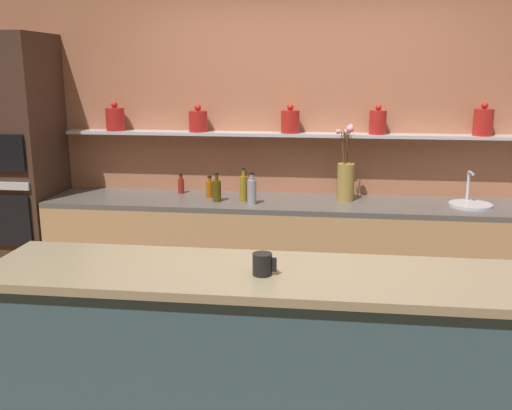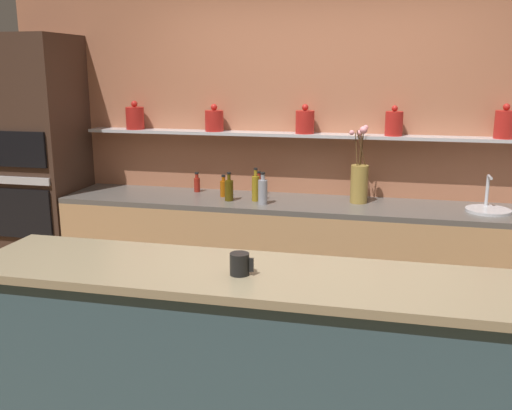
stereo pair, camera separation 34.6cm
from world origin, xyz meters
The scene contains 14 objects.
ground_plane centered at (0.00, 0.00, 0.00)m, with size 12.00×12.00×0.00m, color brown.
back_wall_unit centered at (0.00, 1.60, 1.30)m, with size 5.20×0.28×2.60m.
back_counter_unit centered at (-0.11, 1.24, 0.46)m, with size 3.69×0.62×0.92m.
island_counter centered at (0.00, -0.61, 0.51)m, with size 2.68×0.61×1.02m.
oven_tower centered at (-2.29, 1.24, 1.09)m, with size 0.63×0.64×2.18m.
flower_vase centered at (0.36, 1.32, 1.09)m, with size 0.15×0.15×0.58m.
sink_fixture centered at (1.27, 1.25, 0.94)m, with size 0.31×0.31×0.25m.
bottle_spirit_0 centered at (-0.34, 1.10, 1.02)m, with size 0.07×0.07×0.24m.
bottle_sauce_1 centered at (-0.97, 1.41, 0.99)m, with size 0.05×0.05×0.16m.
bottle_sauce_2 centered at (-0.70, 1.29, 0.99)m, with size 0.06×0.06×0.18m.
bottle_oil_3 centered at (-0.42, 1.20, 1.03)m, with size 0.06×0.06×0.26m.
bottle_sauce_4 centered at (-0.45, 1.42, 1.00)m, with size 0.05×0.05×0.19m.
bottle_oil_5 centered at (-0.62, 1.16, 1.01)m, with size 0.07×0.07×0.22m.
coffee_mug centered at (-0.06, -0.66, 1.07)m, with size 0.11×0.09×0.10m.
Camera 1 is at (0.21, -3.03, 1.91)m, focal length 40.00 mm.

